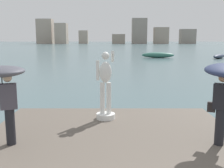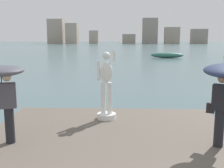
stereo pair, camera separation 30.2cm
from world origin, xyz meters
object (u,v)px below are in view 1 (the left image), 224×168
(statue_white_figure, at_px, (106,90))
(boat_near, at_px, (158,55))
(onlooker_left, at_px, (4,82))
(boat_leftward, at_px, (220,56))

(statue_white_figure, height_order, boat_near, statue_white_figure)
(onlooker_left, xyz_separation_m, boat_near, (9.42, 34.55, -1.52))
(boat_near, distance_m, boat_leftward, 8.90)
(onlooker_left, bearing_deg, boat_leftward, 61.43)
(statue_white_figure, relative_size, onlooker_left, 1.13)
(boat_near, bearing_deg, onlooker_left, -105.25)
(statue_white_figure, xyz_separation_m, boat_leftward, (15.94, 31.41, -1.01))
(boat_near, bearing_deg, statue_white_figure, -102.35)
(boat_near, height_order, boat_leftward, boat_near)
(statue_white_figure, distance_m, boat_leftward, 35.23)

